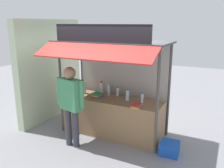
% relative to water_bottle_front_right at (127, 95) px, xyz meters
% --- Properties ---
extents(ground_plane, '(20.00, 20.00, 0.00)m').
position_rel_water_bottle_front_right_xyz_m(ground_plane, '(-0.36, -0.05, -1.00)').
color(ground_plane, gray).
extents(stall_counter, '(2.34, 0.74, 0.88)m').
position_rel_water_bottle_front_right_xyz_m(stall_counter, '(-0.36, -0.05, -0.56)').
color(stall_counter, olive).
rests_on(stall_counter, ground).
extents(stall_structure, '(2.54, 1.64, 2.54)m').
position_rel_water_bottle_front_right_xyz_m(stall_structure, '(-0.36, 0.08, 0.56)').
color(stall_structure, '#4C4742').
rests_on(stall_structure, ground).
extents(water_bottle_front_right, '(0.07, 0.07, 0.27)m').
position_rel_water_bottle_front_right_xyz_m(water_bottle_front_right, '(0.00, 0.00, 0.00)').
color(water_bottle_front_right, silver).
rests_on(water_bottle_front_right, stall_counter).
extents(water_bottle_left, '(0.06, 0.06, 0.23)m').
position_rel_water_bottle_front_right_xyz_m(water_bottle_left, '(-0.34, 0.20, -0.02)').
color(water_bottle_left, silver).
rests_on(water_bottle_left, stall_counter).
extents(water_bottle_back_left, '(0.06, 0.06, 0.22)m').
position_rel_water_bottle_front_right_xyz_m(water_bottle_back_left, '(0.35, 0.01, -0.02)').
color(water_bottle_back_left, silver).
rests_on(water_bottle_back_left, stall_counter).
extents(water_bottle_right, '(0.09, 0.09, 0.31)m').
position_rel_water_bottle_front_right_xyz_m(water_bottle_right, '(-0.79, 0.21, 0.02)').
color(water_bottle_right, silver).
rests_on(water_bottle_right, stall_counter).
extents(water_bottle_mid_left, '(0.09, 0.09, 0.31)m').
position_rel_water_bottle_front_right_xyz_m(water_bottle_mid_left, '(-1.15, 0.01, 0.02)').
color(water_bottle_mid_left, silver).
rests_on(water_bottle_mid_left, stall_counter).
extents(water_bottle_front_left, '(0.07, 0.07, 0.26)m').
position_rel_water_bottle_front_right_xyz_m(water_bottle_front_left, '(-0.57, 0.18, -0.00)').
color(water_bottle_front_left, silver).
rests_on(water_bottle_front_left, stall_counter).
extents(magazine_stack_mid_right, '(0.21, 0.30, 0.04)m').
position_rel_water_bottle_front_right_xyz_m(magazine_stack_mid_right, '(0.33, -0.29, -0.10)').
color(magazine_stack_mid_right, yellow).
rests_on(magazine_stack_mid_right, stall_counter).
extents(magazine_stack_far_right, '(0.22, 0.30, 0.08)m').
position_rel_water_bottle_front_right_xyz_m(magazine_stack_far_right, '(-0.73, -0.09, -0.08)').
color(magazine_stack_far_right, blue).
rests_on(magazine_stack_far_right, stall_counter).
extents(banana_bunch_inner_right, '(0.09, 0.09, 0.27)m').
position_rel_water_bottle_front_right_xyz_m(banana_bunch_inner_right, '(0.00, -0.52, 0.86)').
color(banana_bunch_inner_right, '#332D23').
extents(banana_bunch_inner_left, '(0.09, 0.09, 0.27)m').
position_rel_water_bottle_front_right_xyz_m(banana_bunch_inner_left, '(-0.84, -0.52, 0.87)').
color(banana_bunch_inner_left, '#332D23').
extents(vendor_person, '(0.65, 0.31, 1.72)m').
position_rel_water_bottle_front_right_xyz_m(vendor_person, '(-0.87, -0.93, 0.04)').
color(vendor_person, '#383842').
rests_on(vendor_person, ground).
extents(plastic_crate, '(0.39, 0.39, 0.26)m').
position_rel_water_bottle_front_right_xyz_m(plastic_crate, '(1.08, -0.34, -0.87)').
color(plastic_crate, '#194CB2').
rests_on(plastic_crate, ground).
extents(neighbour_wall, '(0.20, 2.40, 2.66)m').
position_rel_water_bottle_front_right_xyz_m(neighbour_wall, '(-2.39, 0.25, 0.33)').
color(neighbour_wall, '#B6C9A1').
rests_on(neighbour_wall, ground).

